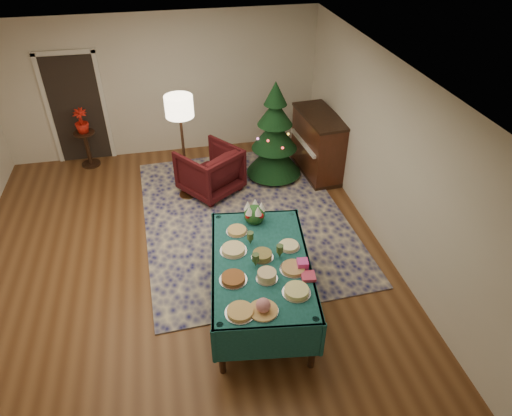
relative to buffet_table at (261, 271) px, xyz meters
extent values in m
plane|color=#593319|center=(-0.94, 1.06, -0.64)|extent=(7.00, 7.00, 0.00)
plane|color=white|center=(-0.94, 1.06, 2.06)|extent=(7.00, 7.00, 0.00)
plane|color=beige|center=(-0.94, 4.56, 0.71)|extent=(6.00, 0.00, 6.00)
plane|color=beige|center=(2.06, 1.06, 0.71)|extent=(0.00, 7.00, 7.00)
cube|color=black|center=(-2.54, 4.55, 0.38)|extent=(0.92, 0.02, 2.04)
cube|color=silver|center=(-3.04, 4.54, 0.41)|extent=(0.08, 0.04, 2.14)
cube|color=silver|center=(-2.04, 4.54, 0.41)|extent=(0.08, 0.04, 2.14)
cube|color=silver|center=(-2.54, 4.54, 1.46)|extent=(1.08, 0.04, 0.08)
cube|color=#14144D|center=(0.15, 1.98, -0.63)|extent=(3.37, 4.33, 0.02)
cylinder|color=black|center=(-0.62, -0.85, -0.24)|extent=(0.07, 0.07, 0.80)
cylinder|color=black|center=(-0.37, 0.99, -0.24)|extent=(0.07, 0.07, 0.80)
cylinder|color=black|center=(0.37, -0.99, -0.24)|extent=(0.07, 0.07, 0.80)
cylinder|color=black|center=(0.62, 0.85, -0.24)|extent=(0.07, 0.07, 0.80)
cube|color=#123F38|center=(0.00, 0.00, 0.14)|extent=(1.43, 2.16, 0.04)
cube|color=#123F38|center=(0.13, 0.99, -0.09)|extent=(1.20, 0.19, 0.50)
cube|color=#123F38|center=(-0.13, -0.99, -0.09)|extent=(1.20, 0.19, 0.50)
cube|color=#123F38|center=(0.57, -0.08, -0.09)|extent=(0.30, 2.04, 0.50)
cube|color=#123F38|center=(-0.57, 0.08, -0.09)|extent=(0.30, 2.04, 0.50)
cylinder|color=silver|center=(-0.39, -0.75, 0.16)|extent=(0.33, 0.33, 0.01)
cylinder|color=tan|center=(-0.39, -0.75, 0.19)|extent=(0.28, 0.28, 0.04)
cylinder|color=silver|center=(-0.14, -0.77, 0.16)|extent=(0.33, 0.33, 0.01)
sphere|color=#CC727A|center=(-0.14, -0.77, 0.25)|extent=(0.16, 0.16, 0.16)
cylinder|color=silver|center=(0.27, -0.59, 0.16)|extent=(0.32, 0.32, 0.01)
cylinder|color=#D8D172|center=(0.27, -0.59, 0.20)|extent=(0.27, 0.27, 0.05)
cylinder|color=silver|center=(-0.38, -0.25, 0.16)|extent=(0.32, 0.32, 0.01)
cylinder|color=brown|center=(-0.38, -0.25, 0.19)|extent=(0.27, 0.27, 0.04)
cylinder|color=silver|center=(0.00, -0.31, 0.16)|extent=(0.25, 0.25, 0.01)
cylinder|color=tan|center=(0.00, -0.31, 0.22)|extent=(0.22, 0.22, 0.10)
cylinder|color=silver|center=(0.34, -0.22, 0.16)|extent=(0.33, 0.33, 0.01)
cylinder|color=#B2844C|center=(0.34, -0.22, 0.19)|extent=(0.28, 0.28, 0.03)
cylinder|color=silver|center=(-0.29, 0.25, 0.16)|extent=(0.34, 0.34, 0.01)
cylinder|color=#D8BF7F|center=(-0.29, 0.25, 0.19)|extent=(0.29, 0.29, 0.04)
cylinder|color=silver|center=(0.03, 0.06, 0.16)|extent=(0.27, 0.27, 0.01)
cylinder|color=maroon|center=(0.03, 0.06, 0.20)|extent=(0.23, 0.23, 0.06)
cylinder|color=silver|center=(0.40, 0.18, 0.16)|extent=(0.28, 0.28, 0.01)
cylinder|color=#F2EACC|center=(0.40, 0.18, 0.19)|extent=(0.24, 0.24, 0.03)
cylinder|color=silver|center=(-0.18, 0.62, 0.16)|extent=(0.29, 0.29, 0.01)
cylinder|color=tan|center=(-0.18, 0.62, 0.19)|extent=(0.24, 0.24, 0.03)
cone|color=#2D471E|center=(-0.06, 0.34, 0.21)|extent=(0.07, 0.07, 0.10)
cylinder|color=#2D471E|center=(-0.06, 0.34, 0.30)|extent=(0.09, 0.09, 0.10)
cone|color=#2D471E|center=(0.24, 0.02, 0.21)|extent=(0.07, 0.07, 0.10)
cylinder|color=#2D471E|center=(0.24, 0.02, 0.30)|extent=(0.09, 0.09, 0.10)
cone|color=#2D471E|center=(-0.08, -0.07, 0.21)|extent=(0.07, 0.07, 0.10)
cylinder|color=#2D471E|center=(-0.08, -0.07, 0.30)|extent=(0.09, 0.09, 0.10)
cube|color=#D0395B|center=(0.47, -0.39, 0.18)|extent=(0.18, 0.18, 0.04)
cube|color=#DA3C9A|center=(0.46, -0.21, 0.21)|extent=(0.14, 0.14, 0.11)
sphere|color=#1E4C1E|center=(0.08, 0.80, 0.27)|extent=(0.28, 0.28, 0.28)
cone|color=white|center=(0.18, 0.80, 0.39)|extent=(0.11, 0.11, 0.13)
cone|color=white|center=(0.11, 0.89, 0.39)|extent=(0.11, 0.11, 0.13)
cone|color=white|center=(0.01, 0.85, 0.39)|extent=(0.11, 0.11, 0.13)
cone|color=white|center=(0.01, 0.74, 0.39)|extent=(0.11, 0.11, 0.13)
cone|color=white|center=(0.11, 0.70, 0.39)|extent=(0.11, 0.11, 0.13)
sphere|color=#B20C0F|center=(0.18, 0.86, 0.31)|extent=(0.07, 0.07, 0.07)
sphere|color=#B20C0F|center=(0.02, 0.89, 0.31)|extent=(0.07, 0.07, 0.07)
sphere|color=#B20C0F|center=(-0.01, 0.73, 0.31)|extent=(0.07, 0.07, 0.07)
sphere|color=#B20C0F|center=(0.15, 0.70, 0.31)|extent=(0.07, 0.07, 0.07)
imported|color=#3F0D10|center=(-0.28, 2.86, -0.18)|extent=(1.22, 1.21, 0.92)
cylinder|color=#A57F3F|center=(-0.70, 2.80, -0.62)|extent=(0.31, 0.31, 0.03)
cylinder|color=black|center=(-0.70, 2.80, 0.19)|extent=(0.04, 0.04, 1.67)
cylinder|color=#FFEABF|center=(-0.70, 2.80, 1.03)|extent=(0.45, 0.45, 0.33)
cylinder|color=black|center=(-2.46, 4.26, -0.62)|extent=(0.35, 0.35, 0.04)
cylinder|color=black|center=(-2.46, 4.26, -0.30)|extent=(0.08, 0.08, 0.64)
cylinder|color=black|center=(-2.46, 4.26, 0.04)|extent=(0.39, 0.39, 0.03)
imported|color=red|center=(-2.46, 4.26, 0.19)|extent=(0.26, 0.46, 0.26)
cylinder|color=black|center=(0.93, 3.13, -0.57)|extent=(0.11, 0.11, 0.15)
cone|color=black|center=(0.93, 3.13, -0.23)|extent=(1.28, 1.28, 0.64)
cone|color=black|center=(0.93, 3.13, 0.23)|extent=(1.04, 1.04, 0.55)
cone|color=black|center=(0.93, 3.13, 0.64)|extent=(0.79, 0.79, 0.46)
cone|color=black|center=(0.93, 3.13, 0.99)|extent=(0.51, 0.51, 0.41)
cube|color=black|center=(1.76, 3.12, -0.60)|extent=(0.68, 1.37, 0.07)
cube|color=#371A0D|center=(1.76, 3.12, -0.06)|extent=(0.66, 1.35, 1.08)
cube|color=black|center=(1.76, 3.12, 0.50)|extent=(0.70, 1.39, 0.05)
cube|color=white|center=(1.48, 3.10, 0.01)|extent=(0.20, 1.12, 0.06)
camera|label=1|loc=(-0.89, -3.98, 3.87)|focal=32.00mm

